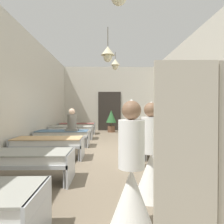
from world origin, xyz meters
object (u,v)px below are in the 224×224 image
object	(u,v)px
bed_right_row_4	(149,129)
nurse_near_aisle	(131,183)
nurse_mid_aisle	(151,164)
bed_left_row_3	(63,134)
bed_left_row_5	(77,126)
bed_left_row_1	(21,159)
bed_left_row_4	(71,129)
potted_plant	(111,119)
bed_right_row_5	(142,126)
bed_right_row_3	(159,134)
patient_seated_primary	(72,123)
bed_right_row_2	(175,142)
nurse_far_aisle	(133,145)
bed_left_row_2	(48,143)
bed_right_row_1	(206,158)
patient_seated_secondary	(136,118)

from	to	relation	value
bed_right_row_4	nurse_near_aisle	world-z (taller)	nurse_near_aisle
bed_right_row_4	nurse_mid_aisle	xyz separation A→B (m)	(-1.23, -6.52, 0.09)
bed_left_row_3	nurse_near_aisle	distance (m)	5.75
bed_left_row_3	bed_left_row_5	distance (m)	3.80
bed_left_row_1	bed_left_row_4	xyz separation A→B (m)	(0.00, 5.70, 0.00)
bed_right_row_4	bed_left_row_5	distance (m)	3.99
potted_plant	bed_right_row_5	bearing A→B (deg)	-25.74
bed_left_row_4	bed_left_row_5	distance (m)	1.90
bed_left_row_1	nurse_mid_aisle	world-z (taller)	nurse_mid_aisle
bed_left_row_3	bed_right_row_3	xyz separation A→B (m)	(3.51, 0.00, 0.00)
bed_right_row_3	bed_right_row_4	size ratio (longest dim) A/B	1.00
bed_right_row_4	bed_right_row_5	distance (m)	1.90
bed_right_row_4	patient_seated_primary	world-z (taller)	patient_seated_primary
bed_right_row_2	nurse_far_aisle	bearing A→B (deg)	-142.70
bed_left_row_2	bed_right_row_3	distance (m)	3.99
bed_right_row_2	nurse_mid_aisle	xyz separation A→B (m)	(-1.23, -2.72, 0.09)
nurse_far_aisle	patient_seated_primary	distance (m)	3.37
nurse_mid_aisle	bed_left_row_1	bearing A→B (deg)	-50.71
bed_left_row_3	patient_seated_primary	distance (m)	0.56
bed_left_row_4	bed_left_row_5	world-z (taller)	same
bed_left_row_5	bed_left_row_1	bearing A→B (deg)	-90.00
nurse_mid_aisle	bed_left_row_5	bearing A→B (deg)	-105.86
bed_left_row_3	bed_left_row_5	bearing A→B (deg)	90.00
bed_right_row_2	bed_left_row_3	world-z (taller)	same
nurse_mid_aisle	nurse_far_aisle	distance (m)	1.73
bed_right_row_5	bed_right_row_3	bearing A→B (deg)	-90.00
bed_right_row_5	potted_plant	size ratio (longest dim) A/B	1.50
bed_right_row_1	bed_left_row_2	world-z (taller)	same
bed_left_row_1	patient_seated_primary	size ratio (longest dim) A/B	2.37
bed_right_row_1	bed_right_row_5	distance (m)	7.60
bed_right_row_1	bed_left_row_2	size ratio (longest dim) A/B	1.00
bed_right_row_2	bed_left_row_3	distance (m)	3.99
bed_left_row_1	bed_right_row_3	distance (m)	5.17
bed_left_row_5	patient_seated_secondary	distance (m)	3.19
bed_left_row_2	bed_left_row_3	bearing A→B (deg)	90.00
bed_left_row_2	bed_right_row_1	bearing A→B (deg)	-28.43
bed_left_row_3	patient_seated_secondary	distance (m)	4.89
bed_left_row_3	patient_seated_secondary	xyz separation A→B (m)	(3.16, 3.70, 0.43)
nurse_near_aisle	patient_seated_primary	distance (m)	5.56
bed_left_row_3	bed_right_row_3	distance (m)	3.51
bed_left_row_2	bed_left_row_4	bearing A→B (deg)	90.00
bed_left_row_3	bed_right_row_5	world-z (taller)	same
bed_right_row_4	bed_left_row_3	bearing A→B (deg)	-151.57
bed_left_row_5	nurse_far_aisle	distance (m)	7.04
bed_right_row_1	patient_seated_secondary	distance (m)	7.52
bed_left_row_1	bed_right_row_3	size ratio (longest dim) A/B	1.00
bed_right_row_4	potted_plant	distance (m)	3.19
bed_right_row_3	potted_plant	world-z (taller)	potted_plant
bed_right_row_1	patient_seated_primary	world-z (taller)	patient_seated_primary
nurse_near_aisle	bed_left_row_3	bearing A→B (deg)	-50.64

